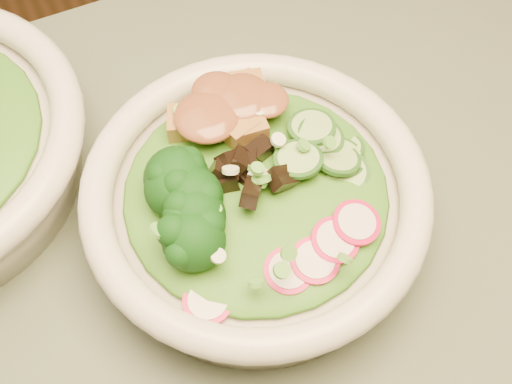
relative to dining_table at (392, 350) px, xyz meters
name	(u,v)px	position (x,y,z in m)	size (l,w,h in m)	color
dining_table	(392,350)	(0.00, 0.00, 0.00)	(1.20, 0.80, 0.75)	black
salad_bowl	(256,205)	(-0.09, 0.11, 0.15)	(0.26, 0.26, 0.07)	silver
lettuce_bed	(256,191)	(-0.09, 0.11, 0.17)	(0.20, 0.20, 0.02)	#185712
broccoli_florets	(179,213)	(-0.14, 0.10, 0.19)	(0.08, 0.07, 0.04)	black
radish_slices	(298,260)	(-0.08, 0.04, 0.18)	(0.11, 0.04, 0.02)	#B80E42
cucumber_slices	(334,154)	(-0.02, 0.11, 0.18)	(0.07, 0.07, 0.03)	#99C56D
mushroom_heap	(249,169)	(-0.09, 0.12, 0.19)	(0.07, 0.07, 0.04)	black
tofu_cubes	(225,120)	(-0.08, 0.17, 0.18)	(0.09, 0.06, 0.03)	#966332
peanut_sauce	(224,110)	(-0.08, 0.17, 0.20)	(0.07, 0.05, 0.02)	brown
scallion_garnish	(256,175)	(-0.09, 0.11, 0.19)	(0.18, 0.18, 0.02)	#5AA43A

